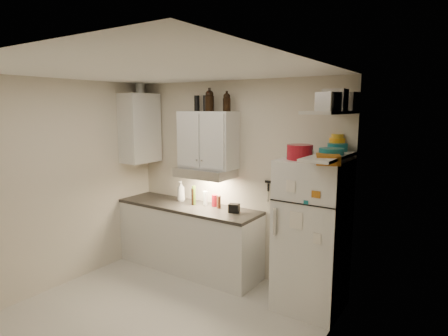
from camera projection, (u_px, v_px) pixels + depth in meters
The scene contains 36 objects.
floor at pixel (158, 320), 4.01m from camera, with size 3.20×3.00×0.02m, color beige.
ceiling at pixel (150, 69), 3.60m from camera, with size 3.20×3.00×0.02m, color white.
back_wall at pixel (234, 179), 5.05m from camera, with size 3.20×0.02×2.60m, color beige.
left_wall at pixel (61, 184), 4.69m from camera, with size 0.02×3.00×2.60m, color beige.
right_wall at pixel (304, 230), 2.92m from camera, with size 0.02×3.00×2.60m, color beige.
base_cabinet at pixel (188, 238), 5.23m from camera, with size 2.10×0.60×0.88m, color silver.
countertop at pixel (188, 206), 5.16m from camera, with size 2.10×0.62×0.04m, color #2B2825.
upper_cabinet at pixel (208, 140), 4.98m from camera, with size 0.80×0.33×0.75m, color silver.
side_cabinet at pixel (140, 128), 5.48m from camera, with size 0.33×0.55×1.00m, color silver.
range_hood at pixel (205, 173), 5.00m from camera, with size 0.76×0.46×0.12m, color silver.
fridge at pixel (312, 235), 4.14m from camera, with size 0.70×0.68×1.70m, color silver.
shelf_hi at pixel (331, 112), 3.71m from camera, with size 0.30×0.95×0.03m, color silver.
shelf_lo at pixel (329, 156), 3.78m from camera, with size 0.30×0.95×0.03m, color silver.
knife_strip at pixel (280, 183), 4.64m from camera, with size 0.42×0.02×0.03m, color black.
dutch_oven at pixel (300, 152), 3.98m from camera, with size 0.27×0.27×0.16m, color maroon.
book_stack at pixel (328, 159), 3.66m from camera, with size 0.22×0.28×0.09m, color #AD6315.
spice_jar at pixel (310, 155), 3.95m from camera, with size 0.07×0.07×0.11m, color silver.
stock_pot at pixel (347, 102), 3.91m from camera, with size 0.27×0.27×0.19m, color silver.
tin_a at pixel (335, 100), 3.63m from camera, with size 0.21×0.19×0.21m, color #AAAAAD.
tin_b at pixel (328, 102), 3.36m from camera, with size 0.17×0.17×0.17m, color #AAAAAD.
bowl_teal at pixel (337, 147), 4.08m from camera, with size 0.22×0.22×0.09m, color #156B77.
bowl_orange at pixel (337, 140), 4.16m from camera, with size 0.17×0.17×0.05m, color #F9A517.
bowl_yellow at pixel (337, 136), 4.16m from camera, with size 0.14×0.14×0.04m, color gold.
plates at pixel (331, 151), 3.82m from camera, with size 0.25×0.25×0.06m, color #156B77.
growler_a at pixel (210, 100), 4.88m from camera, with size 0.12×0.12×0.28m, color black, non-canonical shape.
growler_b at pixel (227, 102), 4.77m from camera, with size 0.10×0.10×0.24m, color black, non-canonical shape.
thermos_a at pixel (206, 103), 4.92m from camera, with size 0.07×0.07×0.21m, color black.
thermos_b at pixel (197, 103), 5.09m from camera, with size 0.07×0.07×0.21m, color black.
side_jar at pixel (140, 88), 5.47m from camera, with size 0.12×0.12×0.16m, color silver.
soap_bottle at pixel (181, 190), 5.35m from camera, with size 0.13×0.13×0.33m, color silver.
pepper_mill at pixel (219, 202), 4.98m from camera, with size 0.05×0.05×0.17m, color brown.
oil_bottle at pixel (194, 195), 5.15m from camera, with size 0.05×0.05×0.27m, color #415F17.
vinegar_bottle at pixel (193, 197), 5.15m from camera, with size 0.05×0.05×0.23m, color black.
clear_bottle at pixel (205, 198), 5.14m from camera, with size 0.06×0.06×0.19m, color silver.
red_jar at pixel (215, 201), 5.08m from camera, with size 0.08×0.08×0.16m, color maroon.
caddy at pixel (234, 208), 4.78m from camera, with size 0.13×0.09×0.11m, color black.
Camera 1 is at (2.65, -2.68, 2.25)m, focal length 30.00 mm.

